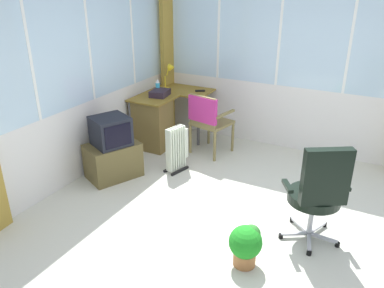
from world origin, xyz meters
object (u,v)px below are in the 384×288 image
desk (154,121)px  paper_tray (160,93)px  tv_remote (200,91)px  space_heater (177,148)px  desk_lamp (170,72)px  wooden_armchair (207,117)px  office_chair (319,190)px  spray_bottle (158,86)px  potted_plant (246,243)px  tv_on_stand (112,151)px

desk → paper_tray: 0.42m
tv_remote → space_heater: bearing=160.5°
desk_lamp → space_heater: (-1.08, -0.73, -0.71)m
tv_remote → wooden_armchair: size_ratio=0.17×
office_chair → wooden_armchair: bearing=53.4°
spray_bottle → wooden_armchair: (-0.14, -0.89, -0.29)m
wooden_armchair → office_chair: bearing=-126.6°
office_chair → tv_remote: bearing=49.4°
wooden_armchair → desk: bearing=96.6°
paper_tray → potted_plant: size_ratio=0.76×
paper_tray → tv_remote: bearing=-40.2°
tv_remote → paper_tray: size_ratio=0.50×
paper_tray → wooden_armchair: size_ratio=0.33×
office_chair → potted_plant: (-0.60, 0.46, -0.36)m
potted_plant → desk: bearing=49.5°
desk_lamp → spray_bottle: desk_lamp is taller
tv_remote → tv_on_stand: 1.77m
desk → tv_remote: (0.62, -0.45, 0.36)m
potted_plant → space_heater: bearing=47.8°
spray_bottle → wooden_armchair: bearing=-99.2°
paper_tray → office_chair: 2.93m
paper_tray → potted_plant: (-1.97, -2.12, -0.58)m
wooden_armchair → space_heater: bearing=168.0°
spray_bottle → wooden_armchair: size_ratio=0.24×
tv_on_stand → paper_tray: bearing=1.2°
tv_remote → potted_plant: tv_remote is taller
desk_lamp → paper_tray: bearing=-169.9°
spray_bottle → wooden_armchair: 0.95m
spray_bottle → office_chair: (-1.48, -2.69, -0.28)m
tv_on_stand → potted_plant: 2.24m
tv_remote → potted_plant: bearing=-176.9°
paper_tray → space_heater: paper_tray is taller
paper_tray → tv_on_stand: bearing=-178.8°
tv_on_stand → desk_lamp: bearing=3.6°
wooden_armchair → potted_plant: bearing=-145.4°
desk_lamp → potted_plant: 3.35m
space_heater → wooden_armchair: bearing=-12.0°
desk_lamp → tv_on_stand: 1.76m
spray_bottle → potted_plant: bearing=-133.1°
office_chair → tv_on_stand: bearing=86.0°
tv_on_stand → space_heater: 0.84m
desk_lamp → spray_bottle: bearing=175.3°
wooden_armchair → office_chair: office_chair is taller
wooden_armchair → tv_on_stand: (-1.15, 0.76, -0.22)m
paper_tray → potted_plant: bearing=-132.9°
desk → desk_lamp: size_ratio=2.95×
paper_tray → wooden_armchair: wooden_armchair is taller
wooden_armchair → space_heater: wooden_armchair is taller
desk_lamp → potted_plant: (-2.40, -2.19, -0.79)m
wooden_armchair → space_heater: 0.68m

